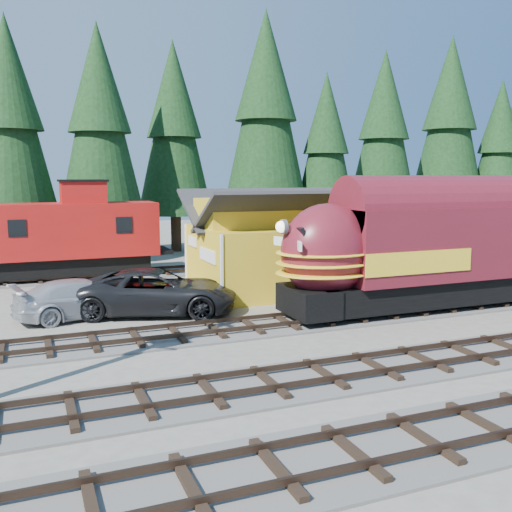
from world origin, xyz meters
name	(u,v)px	position (x,y,z in m)	size (l,w,h in m)	color
ground	(442,339)	(0.00, 0.00, 0.00)	(120.00, 120.00, 0.00)	#6B665B
track_spur	(101,276)	(-10.00, 18.00, 0.06)	(32.00, 3.20, 0.33)	#4C4947
depot	(311,233)	(0.00, 10.50, 2.96)	(12.80, 7.00, 5.30)	gold
conifer_backdrop	(296,123)	(6.18, 25.01, 10.08)	(80.91, 21.90, 16.43)	black
locomotive	(442,251)	(3.22, 4.00, 2.64)	(16.66, 3.31, 4.53)	black
caboose	(67,234)	(-11.81, 18.00, 2.63)	(10.23, 2.97, 5.32)	black
pickup_truck_a	(156,292)	(-8.89, 7.85, 0.97)	(3.23, 7.00, 1.95)	black
pickup_truck_b	(83,298)	(-11.92, 8.38, 0.82)	(2.29, 5.65, 1.64)	#B0B2B8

